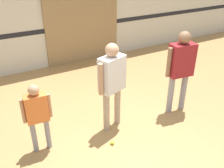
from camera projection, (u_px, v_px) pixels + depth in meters
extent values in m
plane|color=#A87F4C|center=(122.00, 131.00, 4.49)|extent=(16.00, 16.00, 0.00)
cube|color=beige|center=(53.00, 7.00, 6.40)|extent=(16.00, 0.06, 3.20)
cube|color=black|center=(56.00, 30.00, 6.64)|extent=(16.00, 0.01, 0.12)
cube|color=#93754C|center=(83.00, 22.00, 6.91)|extent=(2.16, 0.05, 2.26)
cylinder|color=tan|center=(106.00, 112.00, 4.34)|extent=(0.11, 0.11, 0.76)
cylinder|color=tan|center=(117.00, 105.00, 4.53)|extent=(0.11, 0.11, 0.76)
cube|color=silver|center=(112.00, 74.00, 4.12)|extent=(0.50, 0.37, 0.61)
sphere|color=tan|center=(112.00, 50.00, 3.92)|extent=(0.22, 0.22, 0.22)
cylinder|color=tan|center=(101.00, 79.00, 3.95)|extent=(0.08, 0.08, 0.54)
cylinder|color=tan|center=(122.00, 69.00, 4.29)|extent=(0.08, 0.08, 0.54)
cylinder|color=gray|center=(34.00, 136.00, 3.91)|extent=(0.08, 0.08, 0.56)
cylinder|color=gray|center=(48.00, 133.00, 3.99)|extent=(0.08, 0.08, 0.56)
cube|color=orange|center=(36.00, 108.00, 3.72)|extent=(0.34, 0.21, 0.45)
sphere|color=tan|center=(33.00, 90.00, 3.57)|extent=(0.16, 0.16, 0.16)
cylinder|color=tan|center=(23.00, 111.00, 3.65)|extent=(0.06, 0.06, 0.40)
cylinder|color=tan|center=(49.00, 105.00, 3.79)|extent=(0.06, 0.06, 0.40)
cylinder|color=gray|center=(183.00, 92.00, 4.96)|extent=(0.11, 0.11, 0.78)
cylinder|color=gray|center=(171.00, 94.00, 4.86)|extent=(0.11, 0.11, 0.78)
cube|color=maroon|center=(182.00, 60.00, 4.58)|extent=(0.49, 0.31, 0.62)
sphere|color=brown|center=(185.00, 38.00, 4.38)|extent=(0.23, 0.23, 0.23)
cylinder|color=brown|center=(193.00, 58.00, 4.67)|extent=(0.08, 0.08, 0.55)
cylinder|color=brown|center=(169.00, 62.00, 4.50)|extent=(0.08, 0.08, 0.55)
torus|color=#C6D838|center=(103.00, 88.00, 5.89)|extent=(0.37, 0.37, 0.02)
cylinder|color=silver|center=(103.00, 88.00, 5.89)|extent=(0.23, 0.23, 0.01)
cylinder|color=black|center=(104.00, 84.00, 6.07)|extent=(0.13, 0.16, 0.02)
sphere|color=black|center=(105.00, 82.00, 6.15)|extent=(0.03, 0.03, 0.03)
sphere|color=#CCE038|center=(112.00, 143.00, 4.16)|extent=(0.07, 0.07, 0.07)
sphere|color=#CCE038|center=(105.00, 84.00, 6.00)|extent=(0.07, 0.07, 0.07)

